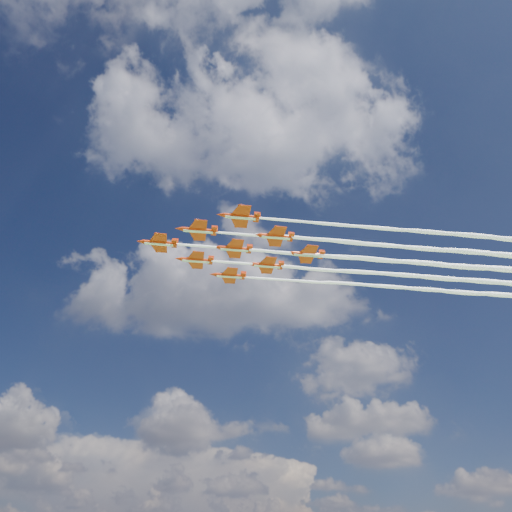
{
  "coord_description": "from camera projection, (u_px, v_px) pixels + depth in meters",
  "views": [
    {
      "loc": [
        15.57,
        -116.22,
        9.4
      ],
      "look_at": [
        7.24,
        6.33,
        87.45
      ],
      "focal_mm": 35.0,
      "sensor_mm": 36.0,
      "label": 1
    }
  ],
  "objects": [
    {
      "name": "jet_row4_starb",
      "position": [
        431.0,
        277.0,
        156.68
      ],
      "size": [
        109.91,
        27.66,
        2.86
      ],
      "rotation": [
        0.0,
        0.0,
        0.21
      ],
      "color": "red"
    },
    {
      "name": "jet_lead",
      "position": [
        339.0,
        257.0,
        146.45
      ],
      "size": [
        109.91,
        27.66,
        2.86
      ],
      "rotation": [
        0.0,
        0.0,
        0.21
      ],
      "color": "red"
    },
    {
      "name": "jet_row2_starb",
      "position": [
        365.0,
        272.0,
        154.17
      ],
      "size": [
        109.91,
        27.66,
        2.86
      ],
      "rotation": [
        0.0,
        0.0,
        0.21
      ],
      "color": "red"
    },
    {
      "name": "jet_row3_port",
      "position": [
        430.0,
        232.0,
        136.02
      ],
      "size": [
        109.91,
        27.66,
        2.86
      ],
      "rotation": [
        0.0,
        0.0,
        0.21
      ],
      "color": "red"
    },
    {
      "name": "jet_row2_port",
      "position": [
        383.0,
        245.0,
        141.24
      ],
      "size": [
        109.91,
        27.66,
        2.86
      ],
      "rotation": [
        0.0,
        0.0,
        0.21
      ],
      "color": "red"
    },
    {
      "name": "jet_row4_port",
      "position": [
        454.0,
        251.0,
        143.74
      ],
      "size": [
        109.91,
        27.66,
        2.86
      ],
      "rotation": [
        0.0,
        0.0,
        0.21
      ],
      "color": "red"
    },
    {
      "name": "jet_row3_centre",
      "position": [
        408.0,
        262.0,
        148.96
      ],
      "size": [
        109.91,
        27.66,
        2.86
      ],
      "rotation": [
        0.0,
        0.0,
        0.21
      ],
      "color": "red"
    },
    {
      "name": "jet_row3_starb",
      "position": [
        389.0,
        287.0,
        161.89
      ],
      "size": [
        109.91,
        27.66,
        2.86
      ],
      "rotation": [
        0.0,
        0.0,
        0.21
      ],
      "color": "red"
    },
    {
      "name": "jet_tail",
      "position": [
        475.0,
        267.0,
        151.46
      ],
      "size": [
        109.91,
        27.66,
        2.86
      ],
      "rotation": [
        0.0,
        0.0,
        0.21
      ],
      "color": "red"
    }
  ]
}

